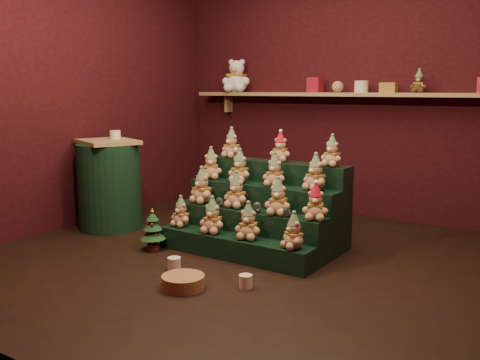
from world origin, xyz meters
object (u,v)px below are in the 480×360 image
Objects in this scene: riser_tier_front at (233,247)px; mug_right at (246,281)px; snow_globe_c at (287,212)px; brown_bear at (419,81)px; side_table at (109,185)px; snow_globe_a at (219,202)px; snow_globe_b at (257,207)px; mini_christmas_tree at (153,229)px; mug_left at (174,264)px; white_bear at (237,72)px; wicker_basket at (183,282)px.

mug_right is (0.45, -0.50, -0.04)m from riser_tier_front.
brown_bear is at bearing 73.94° from snow_globe_c.
side_table reaches higher than riser_tier_front.
mug_right is (0.70, -0.66, -0.36)m from snow_globe_a.
snow_globe_b is 0.92m from mini_christmas_tree.
snow_globe_c reaches higher than mini_christmas_tree.
mug_left is 2.98m from white_bear.
mini_christmas_tree is 1.19m from mug_right.
side_table is at bearing -148.52° from brown_bear.
snow_globe_b reaches higher than wicker_basket.
snow_globe_a is 0.92× the size of mug_right.
white_bear is at bearing 175.92° from brown_bear.
brown_bear is at bearing 56.08° from snow_globe_a.
white_bear is (-1.36, 1.70, 1.15)m from snow_globe_b.
snow_globe_a is 0.92× the size of snow_globe_b.
riser_tier_front is at bearing -69.10° from white_bear.
side_table is at bearing -178.67° from snow_globe_c.
brown_bear reaches higher than mug_left.
snow_globe_a is 0.38m from snow_globe_b.
riser_tier_front is 4.71× the size of wicker_basket.
mug_right is 3.27m from white_bear.
white_bear is at bearing 133.87° from snow_globe_c.
mini_christmas_tree is at bearing -131.64° from brown_bear.
brown_bear is at bearing 65.72° from snow_globe_b.
riser_tier_front reaches higher than wicker_basket.
snow_globe_b is (0.12, 0.16, 0.32)m from riser_tier_front.
wicker_basket is at bearing -108.35° from snow_globe_c.
riser_tier_front is 6.35× the size of brown_bear.
wicker_basket is at bearing -75.57° from white_bear.
snow_globe_b is at bearing 88.50° from wicker_basket.
snow_globe_a is 0.85× the size of mug_left.
side_table is (-1.30, -0.05, 0.03)m from snow_globe_a.
mug_left is at bearing -31.10° from mini_christmas_tree.
brown_bear reaches higher than mug_right.
snow_globe_a is 0.18× the size of white_bear.
white_bear is (-0.98, 1.70, 1.16)m from snow_globe_a.
mini_christmas_tree is at bearing 148.90° from mug_left.
mini_christmas_tree is 2.88m from brown_bear.
side_table is 1.53m from mug_left.
wicker_basket is (0.35, -0.91, -0.36)m from snow_globe_a.
riser_tier_front is 1.60× the size of side_table.
snow_globe_c is 0.82× the size of mug_left.
snow_globe_b is at bearing -64.06° from white_bear.
mug_left is 0.39m from wicker_basket.
wicker_basket is (-0.30, -0.91, -0.36)m from snow_globe_c.
snow_globe_c is 0.28× the size of wicker_basket.
snow_globe_b is 0.28m from snow_globe_c.
mug_right is at bearing 35.30° from wicker_basket.
wicker_basket is (-0.35, -0.25, -0.00)m from mug_right.
riser_tier_front is at bearing 97.59° from wicker_basket.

